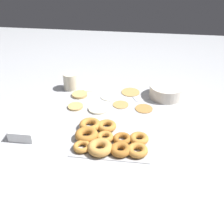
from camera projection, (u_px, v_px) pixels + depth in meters
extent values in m
plane|color=#B2B5BA|center=(109.00, 112.00, 1.58)|extent=(3.00, 3.00, 0.00)
cylinder|color=silver|center=(110.00, 96.00, 1.72)|extent=(0.12, 0.12, 0.01)
cylinder|color=tan|center=(76.00, 107.00, 1.61)|extent=(0.09, 0.09, 0.01)
cylinder|color=tan|center=(80.00, 95.00, 1.73)|extent=(0.09, 0.09, 0.01)
cylinder|color=beige|center=(98.00, 109.00, 1.59)|extent=(0.11, 0.11, 0.01)
cylinder|color=#B27F42|center=(144.00, 108.00, 1.60)|extent=(0.10, 0.10, 0.01)
cylinder|color=tan|center=(131.00, 92.00, 1.76)|extent=(0.11, 0.11, 0.01)
cylinder|color=tan|center=(121.00, 104.00, 1.64)|extent=(0.09, 0.09, 0.01)
cylinder|color=beige|center=(90.00, 88.00, 1.80)|extent=(0.09, 0.09, 0.01)
cube|color=#ADAFB5|center=(113.00, 140.00, 1.36)|extent=(0.37, 0.29, 0.01)
torus|color=#C68438|center=(82.00, 147.00, 1.29)|extent=(0.08, 0.08, 0.02)
torus|color=#D19347|center=(100.00, 148.00, 1.28)|extent=(0.12, 0.12, 0.04)
torus|color=#AD6B28|center=(120.00, 150.00, 1.27)|extent=(0.10, 0.10, 0.03)
torus|color=#C68438|center=(137.00, 150.00, 1.27)|extent=(0.10, 0.10, 0.03)
torus|color=#B7752D|center=(87.00, 135.00, 1.36)|extent=(0.11, 0.11, 0.04)
torus|color=#C68438|center=(105.00, 137.00, 1.35)|extent=(0.08, 0.08, 0.03)
torus|color=#AD6B28|center=(122.00, 139.00, 1.34)|extent=(0.09, 0.09, 0.03)
torus|color=#C68438|center=(139.00, 138.00, 1.34)|extent=(0.09, 0.09, 0.03)
torus|color=#C68438|center=(90.00, 125.00, 1.43)|extent=(0.11, 0.11, 0.03)
torus|color=#C68438|center=(107.00, 126.00, 1.43)|extent=(0.10, 0.10, 0.03)
cylinder|color=silver|center=(166.00, 91.00, 1.70)|extent=(0.21, 0.21, 0.07)
cube|color=white|center=(26.00, 131.00, 1.40)|extent=(0.12, 0.15, 0.03)
cube|color=white|center=(25.00, 127.00, 1.39)|extent=(0.12, 0.15, 0.03)
cylinder|color=beige|center=(70.00, 81.00, 1.78)|extent=(0.09, 0.09, 0.10)
cube|color=brown|center=(159.00, 95.00, 1.73)|extent=(0.12, 0.07, 0.01)
cube|color=#BCBCC1|center=(142.00, 98.00, 1.70)|extent=(0.12, 0.10, 0.01)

